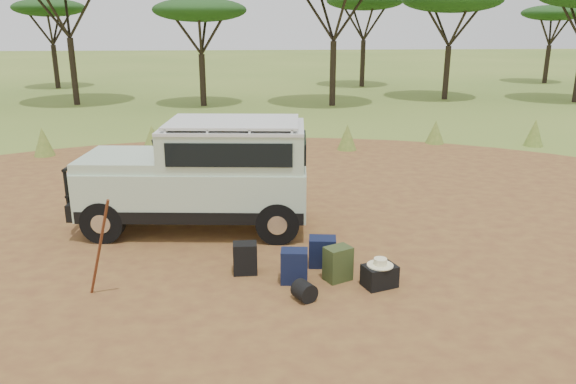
{
  "coord_description": "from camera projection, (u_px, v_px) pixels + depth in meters",
  "views": [
    {
      "loc": [
        -0.13,
        -8.29,
        3.81
      ],
      "look_at": [
        0.59,
        0.86,
        1.0
      ],
      "focal_mm": 35.0,
      "sensor_mm": 36.0,
      "label": 1
    }
  ],
  "objects": [
    {
      "name": "ground",
      "position": [
        256.0,
        268.0,
        9.02
      ],
      "size": [
        140.0,
        140.0,
        0.0
      ],
      "primitive_type": "plane",
      "color": "#58772A",
      "rests_on": "ground"
    },
    {
      "name": "dirt_clearing",
      "position": [
        256.0,
        267.0,
        9.02
      ],
      "size": [
        23.0,
        23.0,
        0.01
      ],
      "primitive_type": "cylinder",
      "color": "olive",
      "rests_on": "ground"
    },
    {
      "name": "grass_fringe",
      "position": [
        253.0,
        137.0,
        17.18
      ],
      "size": [
        36.6,
        1.6,
        0.9
      ],
      "color": "#58772A",
      "rests_on": "ground"
    },
    {
      "name": "safari_vehicle",
      "position": [
        203.0,
        178.0,
        10.46
      ],
      "size": [
        4.43,
        2.11,
        2.08
      ],
      "rotation": [
        0.0,
        0.0,
        -0.1
      ],
      "color": "#B6CEB0",
      "rests_on": "ground"
    },
    {
      "name": "walking_staff",
      "position": [
        99.0,
        248.0,
        7.81
      ],
      "size": [
        0.51,
        0.42,
        1.54
      ],
      "primitive_type": "cylinder",
      "rotation": [
        0.37,
        0.0,
        0.89
      ],
      "color": "maroon",
      "rests_on": "ground"
    },
    {
      "name": "backpack_black",
      "position": [
        245.0,
        258.0,
        8.75
      ],
      "size": [
        0.37,
        0.27,
        0.51
      ],
      "primitive_type": "cube",
      "rotation": [
        0.0,
        0.0,
        0.01
      ],
      "color": "black",
      "rests_on": "ground"
    },
    {
      "name": "backpack_navy",
      "position": [
        294.0,
        266.0,
        8.45
      ],
      "size": [
        0.43,
        0.33,
        0.53
      ],
      "primitive_type": "cube",
      "rotation": [
        0.0,
        0.0,
        -0.11
      ],
      "color": "#121D38",
      "rests_on": "ground"
    },
    {
      "name": "backpack_olive",
      "position": [
        338.0,
        264.0,
        8.52
      ],
      "size": [
        0.47,
        0.42,
        0.54
      ],
      "primitive_type": "cube",
      "rotation": [
        0.0,
        0.0,
        0.46
      ],
      "color": "#384921",
      "rests_on": "ground"
    },
    {
      "name": "duffel_navy",
      "position": [
        322.0,
        252.0,
        9.03
      ],
      "size": [
        0.47,
        0.38,
        0.48
      ],
      "primitive_type": "cube",
      "rotation": [
        0.0,
        0.0,
        -0.14
      ],
      "color": "#121D38",
      "rests_on": "ground"
    },
    {
      "name": "hard_case",
      "position": [
        380.0,
        276.0,
        8.34
      ],
      "size": [
        0.56,
        0.48,
        0.34
      ],
      "primitive_type": "cube",
      "rotation": [
        0.0,
        0.0,
        0.33
      ],
      "color": "black",
      "rests_on": "ground"
    },
    {
      "name": "stuff_sack",
      "position": [
        304.0,
        291.0,
        7.93
      ],
      "size": [
        0.39,
        0.39,
        0.29
      ],
      "primitive_type": "cylinder",
      "rotation": [
        1.57,
        0.0,
        0.5
      ],
      "color": "black",
      "rests_on": "ground"
    },
    {
      "name": "safari_hat",
      "position": [
        380.0,
        263.0,
        8.28
      ],
      "size": [
        0.39,
        0.39,
        0.11
      ],
      "color": "#F0E9B4",
      "rests_on": "hard_case"
    }
  ]
}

